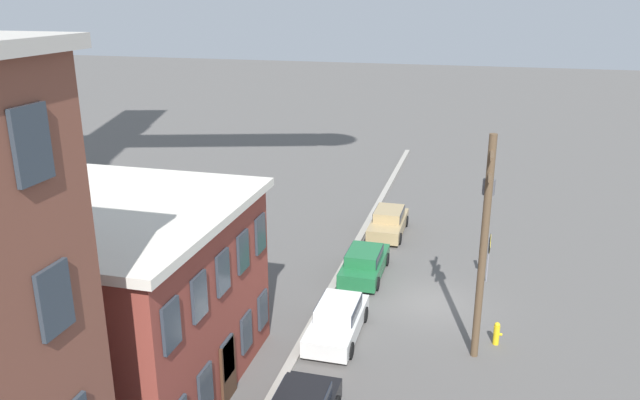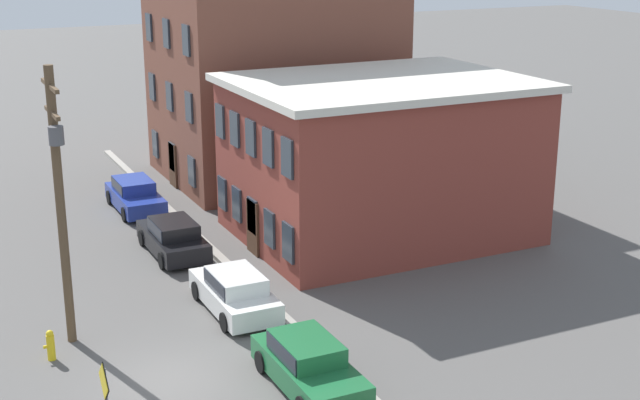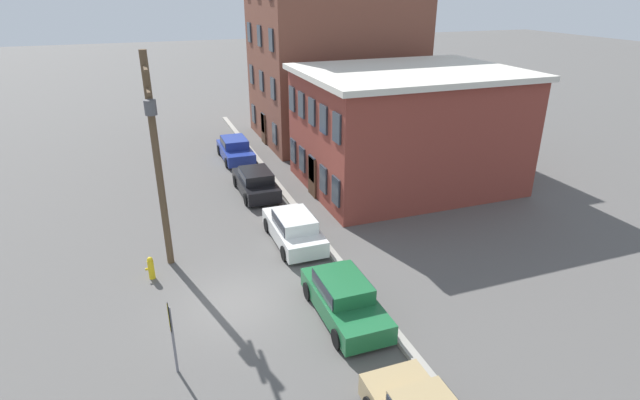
{
  "view_description": "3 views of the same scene",
  "coord_description": "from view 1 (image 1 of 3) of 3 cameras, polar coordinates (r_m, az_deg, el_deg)",
  "views": [
    {
      "loc": [
        -25.56,
        -1.72,
        13.18
      ],
      "look_at": [
        -1.93,
        4.54,
        5.08
      ],
      "focal_mm": 35.0,
      "sensor_mm": 36.0,
      "label": 1
    },
    {
      "loc": [
        22.4,
        -6.16,
        12.35
      ],
      "look_at": [
        -1.45,
        5.35,
        4.31
      ],
      "focal_mm": 50.0,
      "sensor_mm": 36.0,
      "label": 2
    },
    {
      "loc": [
        15.45,
        -2.51,
        10.7
      ],
      "look_at": [
        -0.26,
        3.26,
        3.53
      ],
      "focal_mm": 28.0,
      "sensor_mm": 36.0,
      "label": 3
    }
  ],
  "objects": [
    {
      "name": "car_tan",
      "position": [
        36.13,
        6.27,
        -1.92
      ],
      "size": [
        4.4,
        1.92,
        1.43
      ],
      "color": "tan",
      "rests_on": "ground_plane"
    },
    {
      "name": "fire_hydrant",
      "position": [
        26.04,
        15.84,
        -11.63
      ],
      "size": [
        0.24,
        0.34,
        0.96
      ],
      "color": "yellow",
      "rests_on": "ground_plane"
    },
    {
      "name": "utility_pole",
      "position": [
        23.23,
        14.8,
        -3.27
      ],
      "size": [
        2.4,
        0.44,
        8.66
      ],
      "color": "brown",
      "rests_on": "ground_plane"
    },
    {
      "name": "apartment_midblock",
      "position": [
        23.6,
        -21.6,
        -7.79
      ],
      "size": [
        9.2,
        11.79,
        6.59
      ],
      "color": "brown",
      "rests_on": "ground_plane"
    },
    {
      "name": "ground_plane",
      "position": [
        28.81,
        9.89,
        -9.2
      ],
      "size": [
        200.0,
        200.0,
        0.0
      ],
      "primitive_type": "plane",
      "color": "#565451"
    },
    {
      "name": "caution_sign",
      "position": [
        30.68,
        15.22,
        -4.4
      ],
      "size": [
        1.05,
        0.08,
        2.49
      ],
      "color": "slate",
      "rests_on": "ground_plane"
    },
    {
      "name": "kerb_strip",
      "position": [
        29.39,
        1.06,
        -8.15
      ],
      "size": [
        56.0,
        0.36,
        0.16
      ],
      "primitive_type": "cube",
      "color": "#9E998E",
      "rests_on": "ground_plane"
    },
    {
      "name": "car_white",
      "position": [
        25.56,
        1.6,
        -10.79
      ],
      "size": [
        4.4,
        1.92,
        1.43
      ],
      "color": "silver",
      "rests_on": "ground_plane"
    },
    {
      "name": "car_green",
      "position": [
        30.64,
        4.09,
        -5.66
      ],
      "size": [
        4.4,
        1.92,
        1.43
      ],
      "color": "#1E6638",
      "rests_on": "ground_plane"
    }
  ]
}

